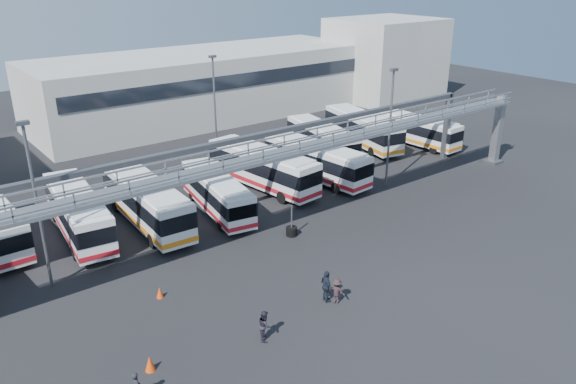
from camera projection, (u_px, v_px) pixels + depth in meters
ground at (338, 258)px, 37.01m from camera, size 140.00×140.00×0.00m
gantry at (284, 156)px, 39.24m from camera, size 51.40×5.15×7.10m
warehouse at (205, 85)px, 70.15m from camera, size 42.00×14.00×8.00m
building_right at (385, 59)px, 79.90m from camera, size 14.00×12.00×11.00m
light_pole_left at (36, 198)px, 31.65m from camera, size 0.70×0.35×10.21m
light_pole_mid at (390, 123)px, 46.77m from camera, size 0.70×0.35×10.21m
light_pole_back at (215, 103)px, 53.24m from camera, size 0.70×0.35×10.21m
bus_2 at (78, 211)px, 39.44m from camera, size 3.75×11.23×3.35m
bus_3 at (146, 201)px, 41.05m from camera, size 3.21×11.59×3.49m
bus_4 at (217, 192)px, 43.21m from camera, size 3.96×10.22×3.03m
bus_5 at (263, 167)px, 47.91m from camera, size 3.97×11.76×3.50m
bus_6 at (316, 160)px, 49.80m from camera, size 3.55×11.22×3.35m
bus_7 at (322, 139)px, 56.15m from camera, size 4.31×10.80×3.20m
bus_8 at (363, 128)px, 59.19m from camera, size 4.88×11.68×3.46m
bus_9 at (415, 129)px, 59.56m from camera, size 2.80×10.31×3.10m
pedestrian_b at (265, 325)px, 28.71m from camera, size 0.97×1.03×1.68m
pedestrian_c at (337, 291)px, 31.83m from camera, size 1.03×1.14×1.53m
pedestrian_d at (326, 286)px, 31.89m from camera, size 0.76×1.24×1.96m
cone_left at (150, 363)px, 26.63m from camera, size 0.62×0.62×0.79m
cone_right at (160, 292)px, 32.50m from camera, size 0.46×0.46×0.67m
tire_stack at (292, 230)px, 39.94m from camera, size 0.82×0.82×2.33m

